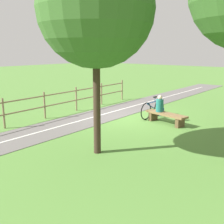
# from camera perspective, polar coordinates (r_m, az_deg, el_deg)

# --- Properties ---
(ground_plane) EXTENTS (80.00, 80.00, 0.00)m
(ground_plane) POSITION_cam_1_polar(r_m,az_deg,el_deg) (12.33, 3.79, -1.17)
(ground_plane) COLOR #548438
(paved_path) EXTENTS (2.37, 36.02, 0.02)m
(paved_path) POSITION_cam_1_polar(r_m,az_deg,el_deg) (10.45, -15.04, -4.12)
(paved_path) COLOR #66605E
(paved_path) RESTS_ON ground_plane
(path_centre_line) EXTENTS (0.37, 32.00, 0.00)m
(path_centre_line) POSITION_cam_1_polar(r_m,az_deg,el_deg) (10.45, -15.05, -4.07)
(path_centre_line) COLOR silver
(path_centre_line) RESTS_ON paved_path
(bench) EXTENTS (1.93, 0.82, 0.44)m
(bench) POSITION_cam_1_polar(r_m,az_deg,el_deg) (11.47, 11.15, -0.86)
(bench) COLOR brown
(bench) RESTS_ON ground_plane
(person_seated) EXTENTS (0.36, 0.36, 0.70)m
(person_seated) POSITION_cam_1_polar(r_m,az_deg,el_deg) (11.61, 9.88, 1.52)
(person_seated) COLOR #1E6B66
(person_seated) RESTS_ON bench
(bicycle) EXTENTS (0.11, 1.82, 0.94)m
(bicycle) POSITION_cam_1_polar(r_m,az_deg,el_deg) (12.38, 8.46, 0.67)
(bicycle) COLOR black
(bicycle) RESTS_ON ground_plane
(backpack) EXTENTS (0.32, 0.32, 0.37)m
(backpack) POSITION_cam_1_polar(r_m,az_deg,el_deg) (12.95, 10.07, 0.16)
(backpack) COLOR navy
(backpack) RESTS_ON ground_plane
(fence_roadside) EXTENTS (0.71, 15.91, 1.19)m
(fence_roadside) POSITION_cam_1_polar(r_m,az_deg,el_deg) (11.27, -21.65, 0.28)
(fence_roadside) COLOR #847051
(fence_roadside) RESTS_ON ground_plane
(tree_near_bench) EXTENTS (3.15, 3.15, 5.61)m
(tree_near_bench) POSITION_cam_1_polar(r_m,az_deg,el_deg) (7.74, -3.41, 20.55)
(tree_near_bench) COLOR #38281E
(tree_near_bench) RESTS_ON ground_plane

